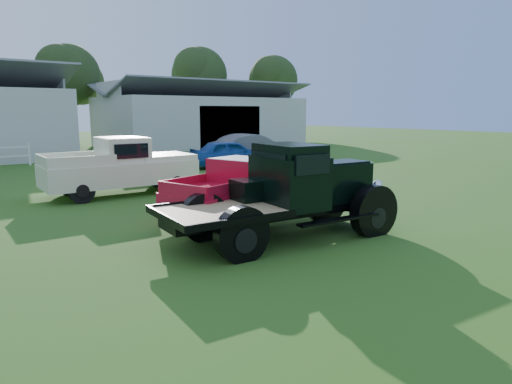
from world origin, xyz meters
TOP-DOWN VIEW (x-y plane):
  - ground at (0.00, 0.00)m, footprint 120.00×120.00m
  - shed_right at (14.00, 27.00)m, footprint 16.80×9.20m
  - tree_c at (5.00, 33.00)m, footprint 5.40×5.40m
  - tree_d at (18.00, 34.00)m, footprint 6.00×6.00m
  - tree_e at (26.00, 32.00)m, footprint 5.70×5.70m
  - vintage_flatbed at (0.56, 0.57)m, footprint 5.72×2.71m
  - red_pickup at (0.88, 2.79)m, footprint 4.95×2.99m
  - white_pickup at (-0.31, 8.45)m, footprint 5.47×2.28m
  - misc_car_blue at (7.21, 12.59)m, footprint 4.53×2.68m
  - misc_car_grey at (9.51, 13.81)m, footprint 5.05×2.01m

SIDE VIEW (x-z plane):
  - ground at x=0.00m, z-range 0.00..0.00m
  - misc_car_blue at x=7.21m, z-range 0.00..1.45m
  - misc_car_grey at x=9.51m, z-range 0.00..1.63m
  - red_pickup at x=0.88m, z-range 0.00..1.69m
  - white_pickup at x=-0.31m, z-range 0.00..1.98m
  - vintage_flatbed at x=0.56m, z-range 0.00..2.19m
  - shed_right at x=14.00m, z-range 0.00..5.20m
  - tree_c at x=5.00m, z-range 0.00..9.00m
  - tree_e at x=26.00m, z-range 0.00..9.50m
  - tree_d at x=18.00m, z-range 0.00..10.00m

